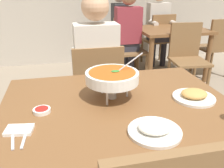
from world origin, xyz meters
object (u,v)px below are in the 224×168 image
dining_table_main (118,118)px  chair_bg_corner (216,44)px  dining_table_far (171,38)px  curry_bowl (112,77)px  chair_bg_right (160,37)px  rice_plate (155,129)px  sauce_dish (42,110)px  patron_bg_right (158,23)px  patron_bg_left (121,25)px  chair_bg_middle (129,45)px  chair_bg_window (187,54)px  diner_main (96,61)px  patron_bg_middle (127,30)px  chair_bg_left (127,38)px  chair_diner_main (97,88)px  appetizer_plate (194,96)px

dining_table_main → chair_bg_corner: (2.02, 1.98, -0.14)m
dining_table_far → chair_bg_corner: 0.70m
curry_bowl → chair_bg_right: size_ratio=0.37×
dining_table_main → chair_bg_right: bearing=62.4°
rice_plate → sauce_dish: (-0.50, 0.30, -0.01)m
dining_table_main → patron_bg_right: patron_bg_right is taller
dining_table_far → patron_bg_left: patron_bg_left is taller
chair_bg_middle → chair_bg_window: same height
diner_main → patron_bg_middle: bearing=64.1°
chair_bg_left → patron_bg_middle: bearing=-106.8°
chair_bg_left → chair_bg_corner: 1.40m
chair_bg_left → rice_plate: bearing=-103.7°
chair_diner_main → chair_bg_middle: size_ratio=1.00×
chair_bg_left → patron_bg_left: 0.27m
diner_main → rice_plate: (0.09, -1.12, 0.03)m
chair_bg_corner → chair_bg_right: bearing=133.1°
chair_bg_window → dining_table_far: bearing=88.3°
dining_table_far → chair_bg_window: bearing=-91.7°
sauce_dish → chair_bg_middle: bearing=63.6°
sauce_dish → patron_bg_middle: size_ratio=0.07×
patron_bg_right → chair_diner_main: bearing=-125.1°
sauce_dish → chair_bg_window: (1.73, 1.62, -0.25)m
sauce_dish → patron_bg_right: size_ratio=0.07×
sauce_dish → chair_bg_left: 3.01m
chair_diner_main → patron_bg_right: bearing=54.9°
diner_main → patron_bg_middle: same height
chair_bg_left → chair_bg_corner: same height
appetizer_plate → chair_bg_window: (0.89, 1.64, -0.26)m
chair_bg_right → chair_diner_main: bearing=-126.3°
patron_bg_right → dining_table_main: bearing=-116.8°
rice_plate → dining_table_far: (1.25, 2.45, -0.15)m
diner_main → chair_bg_left: bearing=66.5°
dining_table_far → chair_bg_middle: size_ratio=1.11×
sauce_dish → rice_plate: bearing=-30.8°
curry_bowl → patron_bg_middle: bearing=72.0°
curry_bowl → patron_bg_middle: 2.22m
diner_main → chair_bg_window: diner_main is taller
chair_diner_main → chair_bg_left: bearing=66.9°
appetizer_plate → chair_bg_corner: size_ratio=0.27×
chair_bg_left → chair_bg_window: 1.22m
curry_bowl → chair_diner_main: bearing=88.5°
chair_bg_left → chair_bg_middle: bearing=-103.7°
chair_diner_main → curry_bowl: bearing=-91.5°
appetizer_plate → chair_bg_right: 2.88m
sauce_dish → patron_bg_middle: bearing=63.9°
rice_plate → patron_bg_right: size_ratio=0.18×
chair_bg_left → chair_bg_corner: size_ratio=1.00×
rice_plate → dining_table_far: 2.75m
rice_plate → patron_bg_middle: size_ratio=0.18×
chair_diner_main → curry_bowl: 0.79m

